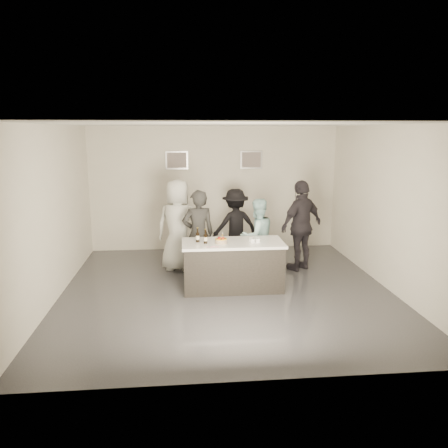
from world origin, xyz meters
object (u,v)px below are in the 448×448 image
at_px(beer_bottle_a, 198,235).
at_px(bar_counter, 233,265).
at_px(cake, 221,241).
at_px(person_main_black, 198,234).
at_px(person_guest_back, 235,225).
at_px(beer_bottle_b, 206,236).
at_px(person_main_blue, 257,236).
at_px(person_guest_right, 301,225).
at_px(person_guest_left, 178,225).

bearing_deg(beer_bottle_a, bar_counter, -4.46).
height_order(cake, person_main_black, person_main_black).
xyz_separation_m(cake, person_guest_back, (0.49, 1.88, -0.12)).
distance_m(bar_counter, beer_bottle_b, 0.77).
bearing_deg(person_main_blue, person_main_black, -15.73).
bearing_deg(person_main_blue, beer_bottle_a, 10.68).
bearing_deg(person_main_blue, person_guest_back, -92.89).
bearing_deg(beer_bottle_a, person_guest_right, 23.83).
bearing_deg(bar_counter, person_guest_back, 81.72).
bearing_deg(beer_bottle_a, person_main_black, 87.07).
bearing_deg(person_main_black, person_guest_back, -140.04).
bearing_deg(cake, person_guest_right, 31.53).
distance_m(beer_bottle_a, person_main_blue, 1.50).
bearing_deg(person_main_blue, beer_bottle_b, 17.74).
relative_size(person_main_black, person_guest_left, 0.92).
bearing_deg(person_main_black, person_guest_left, -64.38).
bearing_deg(bar_counter, person_main_blue, 54.92).
xyz_separation_m(cake, person_main_blue, (0.82, 0.92, -0.16)).
relative_size(beer_bottle_a, person_main_blue, 0.17).
bearing_deg(bar_counter, beer_bottle_a, 175.54).
relative_size(person_main_black, person_guest_back, 1.08).
height_order(person_main_blue, person_guest_left, person_guest_left).
distance_m(person_main_blue, person_guest_right, 1.00).
distance_m(bar_counter, beer_bottle_a, 0.87).
bearing_deg(person_guest_back, person_main_black, 38.37).
relative_size(beer_bottle_b, person_guest_back, 0.16).
height_order(bar_counter, beer_bottle_a, beer_bottle_a).
relative_size(beer_bottle_a, person_main_black, 0.15).
height_order(bar_counter, person_guest_right, person_guest_right).
distance_m(cake, person_guest_left, 1.53).
bearing_deg(beer_bottle_b, person_main_black, 97.48).
distance_m(bar_counter, cake, 0.54).
bearing_deg(person_guest_right, beer_bottle_a, -8.27).
bearing_deg(person_guest_left, bar_counter, 145.24).
distance_m(beer_bottle_a, person_main_black, 0.68).
height_order(beer_bottle_a, person_guest_back, person_guest_back).
height_order(person_guest_left, person_guest_back, person_guest_left).
distance_m(beer_bottle_a, beer_bottle_b, 0.18).
height_order(person_main_blue, person_guest_right, person_guest_right).
distance_m(person_main_black, person_guest_back, 1.40).
relative_size(beer_bottle_a, person_guest_right, 0.14).
xyz_separation_m(bar_counter, beer_bottle_a, (-0.64, 0.05, 0.58)).
distance_m(beer_bottle_b, person_main_black, 0.81).
height_order(beer_bottle_a, person_guest_right, person_guest_right).
bearing_deg(cake, bar_counter, 17.93).
height_order(beer_bottle_b, person_guest_left, person_guest_left).
xyz_separation_m(person_main_blue, person_guest_right, (0.97, 0.17, 0.17)).
xyz_separation_m(cake, beer_bottle_b, (-0.28, 0.00, 0.09)).
height_order(person_guest_right, person_guest_back, person_guest_right).
bearing_deg(person_guest_right, person_main_black, -24.00).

